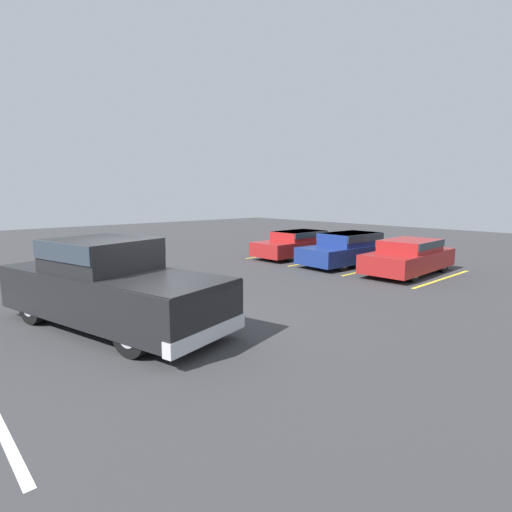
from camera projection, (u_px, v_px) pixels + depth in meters
ground_plane at (162, 327)px, 8.67m from camera, size 60.00×60.00×0.00m
stall_stripe_a at (279, 254)px, 19.41m from camera, size 0.12×4.31×0.01m
stall_stripe_b at (322, 260)px, 17.49m from camera, size 0.12×4.31×0.01m
stall_stripe_c at (375, 268)px, 15.57m from camera, size 0.12×4.31×0.01m
stall_stripe_d at (443, 279)px, 13.65m from camera, size 0.12×4.31×0.01m
pickup_truck at (112, 285)px, 8.56m from camera, size 5.89×3.30×1.92m
parked_sedan_a at (298, 243)px, 18.49m from camera, size 1.83×4.59×1.19m
parked_sedan_b at (349, 248)px, 16.39m from camera, size 1.98×4.63×1.31m
parked_sedan_c at (409, 256)px, 14.46m from camera, size 1.89×4.28×1.24m
traffic_cone at (118, 271)px, 13.38m from camera, size 0.45×0.45×0.66m
wheel_stop_curb at (367, 255)px, 18.61m from camera, size 1.60×0.20×0.14m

